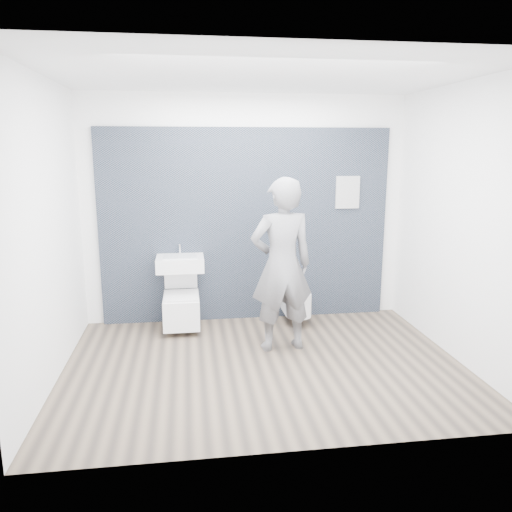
{
  "coord_description": "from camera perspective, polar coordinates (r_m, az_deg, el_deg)",
  "views": [
    {
      "loc": [
        -0.73,
        -4.66,
        2.15
      ],
      "look_at": [
        0.0,
        0.6,
        1.0
      ],
      "focal_mm": 35.0,
      "sensor_mm": 36.0,
      "label": 1
    }
  ],
  "objects": [
    {
      "name": "washbasin",
      "position": [
        6.04,
        -8.66,
        -0.8
      ],
      "size": [
        0.56,
        0.42,
        0.42
      ],
      "color": "white",
      "rests_on": "ground"
    },
    {
      "name": "toilet_rounded",
      "position": [
        6.27,
        4.71,
        -5.33
      ],
      "size": [
        0.31,
        0.53,
        0.29
      ],
      "color": "white",
      "rests_on": "ground"
    },
    {
      "name": "toilet_square",
      "position": [
        6.1,
        -8.51,
        -5.86
      ],
      "size": [
        0.42,
        0.61,
        0.81
      ],
      "color": "white",
      "rests_on": "ground"
    },
    {
      "name": "room_shell",
      "position": [
        4.74,
        1.01,
        7.24
      ],
      "size": [
        4.0,
        4.0,
        4.0
      ],
      "color": "white",
      "rests_on": "ground"
    },
    {
      "name": "tile_wall",
      "position": [
        6.54,
        -1.06,
        -6.99
      ],
      "size": [
        3.6,
        0.06,
        2.4
      ],
      "primitive_type": "cube",
      "color": "black",
      "rests_on": "ground"
    },
    {
      "name": "info_placard",
      "position": [
        6.76,
        9.9,
        -6.52
      ],
      "size": [
        0.3,
        0.03,
        0.4
      ],
      "primitive_type": "cube",
      "color": "white",
      "rests_on": "ground"
    },
    {
      "name": "visitor",
      "position": [
        5.3,
        2.96,
        -1.07
      ],
      "size": [
        0.73,
        0.52,
        1.87
      ],
      "primitive_type": "imported",
      "rotation": [
        0.0,
        0.0,
        3.25
      ],
      "color": "slate",
      "rests_on": "ground"
    },
    {
      "name": "ground",
      "position": [
        5.19,
        0.94,
        -12.28
      ],
      "size": [
        4.0,
        4.0,
        0.0
      ],
      "primitive_type": "plane",
      "color": "brown",
      "rests_on": "ground"
    }
  ]
}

